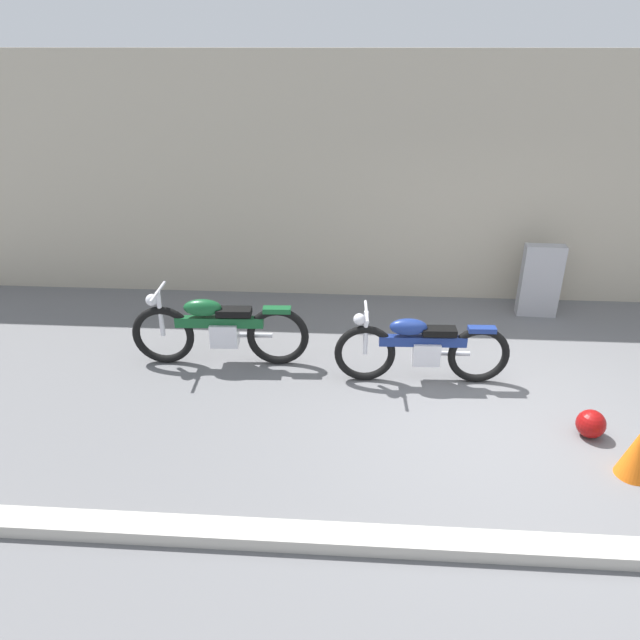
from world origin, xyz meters
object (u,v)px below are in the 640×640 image
Objects in this scene: motorcycle_blue at (421,348)px; motorcycle_green at (218,329)px; helmet at (591,424)px; traffic_cone at (639,451)px; stone_marker at (540,281)px.

motorcycle_green is at bearing -8.11° from motorcycle_blue.
traffic_cone is (0.20, -0.58, 0.13)m from helmet.
motorcycle_green reaches higher than motorcycle_blue.
helmet is at bearing -94.58° from stone_marker.
traffic_cone is 4.62m from motorcycle_green.
motorcycle_blue is (-1.87, -1.98, -0.09)m from stone_marker.
helmet is at bearing 108.84° from traffic_cone.
stone_marker is at bearing -135.48° from motorcycle_blue.
stone_marker is 2.97m from helmet.
stone_marker is 3.52m from traffic_cone.
stone_marker is at bearing -160.72° from motorcycle_green.
stone_marker is 0.52× the size of motorcycle_blue.
motorcycle_green reaches higher than traffic_cone.
traffic_cone is at bearing 154.58° from motorcycle_green.
motorcycle_green is at bearing 163.26° from helmet.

